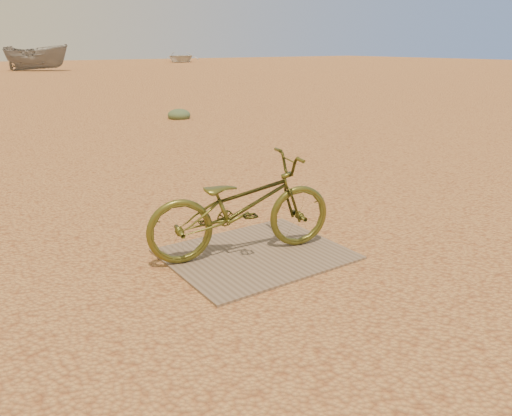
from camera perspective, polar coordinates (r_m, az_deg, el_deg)
ground at (r=4.90m, az=-2.95°, el=-3.87°), size 120.00×120.00×0.00m
plywood_board at (r=4.58m, az=0.00°, el=-5.31°), size 1.55×1.27×0.02m
bicycle at (r=4.43m, az=-1.69°, el=0.22°), size 1.80×0.95×0.90m
boat_mid_right at (r=40.59m, az=-23.80°, el=15.46°), size 4.88×4.31×1.84m
boat_far_right at (r=56.41m, az=-8.63°, el=16.71°), size 5.96×6.41×1.08m
kale_b at (r=13.32m, az=-8.77°, el=10.07°), size 0.59×0.59×0.32m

